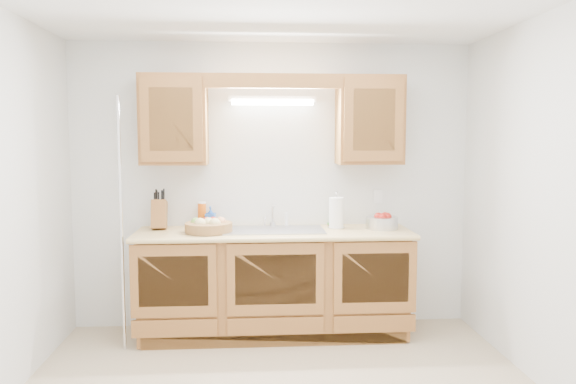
{
  "coord_description": "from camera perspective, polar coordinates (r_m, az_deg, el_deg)",
  "views": [
    {
      "loc": [
        -0.2,
        -3.46,
        1.68
      ],
      "look_at": [
        0.1,
        0.85,
        1.26
      ],
      "focal_mm": 35.0,
      "sensor_mm": 36.0,
      "label": 1
    }
  ],
  "objects": [
    {
      "name": "fruit_basket",
      "position": [
        4.67,
        -8.06,
        -3.42
      ],
      "size": [
        0.45,
        0.45,
        0.12
      ],
      "rotation": [
        0.0,
        0.0,
        0.18
      ],
      "color": "olive",
      "rests_on": "countertop"
    },
    {
      "name": "upper_cabinet_left",
      "position": [
        4.84,
        -11.49,
        7.18
      ],
      "size": [
        0.55,
        0.33,
        0.75
      ],
      "primitive_type": "cube",
      "color": "brown",
      "rests_on": "room"
    },
    {
      "name": "sink",
      "position": [
        4.75,
        -1.44,
        -4.77
      ],
      "size": [
        0.84,
        0.46,
        0.36
      ],
      "color": "#9E9EA3",
      "rests_on": "countertop"
    },
    {
      "name": "base_cabinets",
      "position": [
        4.82,
        -1.43,
        -9.32
      ],
      "size": [
        2.2,
        0.6,
        0.86
      ],
      "primitive_type": "cube",
      "color": "brown",
      "rests_on": "ground"
    },
    {
      "name": "fluorescent_fixture",
      "position": [
        4.89,
        -1.59,
        9.29
      ],
      "size": [
        0.76,
        0.08,
        0.08
      ],
      "color": "white",
      "rests_on": "room"
    },
    {
      "name": "sponge",
      "position": [
        5.01,
        4.63,
        -3.3
      ],
      "size": [
        0.1,
        0.07,
        0.02
      ],
      "rotation": [
        0.0,
        0.0,
        -0.03
      ],
      "color": "#CC333F",
      "rests_on": "countertop"
    },
    {
      "name": "apple_bowl",
      "position": [
        4.86,
        9.54,
        -3.0
      ],
      "size": [
        0.33,
        0.33,
        0.14
      ],
      "rotation": [
        0.0,
        0.0,
        0.23
      ],
      "color": "silver",
      "rests_on": "countertop"
    },
    {
      "name": "wire_shelf_pole",
      "position": [
        4.56,
        -16.58,
        -3.24
      ],
      "size": [
        0.03,
        0.03,
        2.0
      ],
      "primitive_type": "cylinder",
      "color": "silver",
      "rests_on": "ground"
    },
    {
      "name": "outlet_plate",
      "position": [
        5.11,
        9.11,
        -0.45
      ],
      "size": [
        0.08,
        0.01,
        0.12
      ],
      "primitive_type": "cube",
      "color": "white",
      "rests_on": "room"
    },
    {
      "name": "knife_block",
      "position": [
        4.91,
        -12.95,
        -2.22
      ],
      "size": [
        0.13,
        0.21,
        0.35
      ],
      "rotation": [
        0.0,
        0.0,
        0.03
      ],
      "color": "brown",
      "rests_on": "countertop"
    },
    {
      "name": "soap_bottle",
      "position": [
        4.89,
        -7.87,
        -2.55
      ],
      "size": [
        0.09,
        0.09,
        0.19
      ],
      "primitive_type": "imported",
      "rotation": [
        0.0,
        0.0,
        -0.09
      ],
      "color": "blue",
      "rests_on": "countertop"
    },
    {
      "name": "orange_canister",
      "position": [
        4.95,
        -8.73,
        -2.26
      ],
      "size": [
        0.07,
        0.07,
        0.22
      ],
      "rotation": [
        0.0,
        0.0,
        -0.04
      ],
      "color": "#DF590C",
      "rests_on": "countertop"
    },
    {
      "name": "valance",
      "position": [
        4.68,
        -1.48,
        11.22
      ],
      "size": [
        2.2,
        0.05,
        0.12
      ],
      "primitive_type": "cube",
      "color": "brown",
      "rests_on": "room"
    },
    {
      "name": "countertop",
      "position": [
        4.72,
        -1.44,
        -4.19
      ],
      "size": [
        2.3,
        0.63,
        0.04
      ],
      "primitive_type": "cube",
      "color": "#E1C276",
      "rests_on": "base_cabinets"
    },
    {
      "name": "paper_towel",
      "position": [
        4.83,
        4.93,
        -2.15
      ],
      "size": [
        0.15,
        0.15,
        0.32
      ],
      "rotation": [
        0.0,
        0.0,
        0.04
      ],
      "color": "silver",
      "rests_on": "countertop"
    },
    {
      "name": "upper_cabinet_right",
      "position": [
        4.9,
        8.27,
        7.21
      ],
      "size": [
        0.55,
        0.33,
        0.75
      ],
      "primitive_type": "cube",
      "color": "brown",
      "rests_on": "room"
    },
    {
      "name": "room",
      "position": [
        3.49,
        -0.63,
        -1.5
      ],
      "size": [
        3.52,
        3.5,
        2.5
      ],
      "color": "tan",
      "rests_on": "ground"
    }
  ]
}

